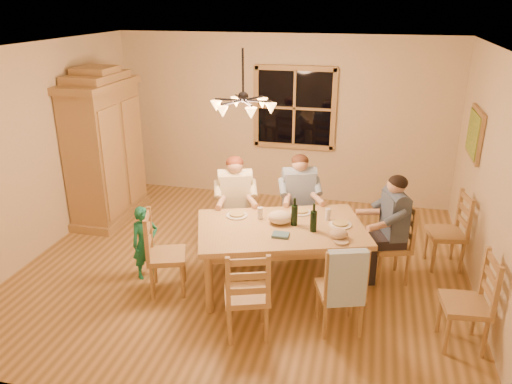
% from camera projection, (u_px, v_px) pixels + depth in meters
% --- Properties ---
extents(floor, '(5.50, 5.50, 0.00)m').
position_uv_depth(floor, '(245.00, 266.00, 6.38)').
color(floor, olive).
rests_on(floor, ground).
extents(ceiling, '(5.50, 5.00, 0.02)m').
position_uv_depth(ceiling, '(243.00, 48.00, 5.40)').
color(ceiling, white).
rests_on(ceiling, wall_back).
extents(wall_back, '(5.50, 0.02, 2.70)m').
position_uv_depth(wall_back, '(282.00, 119.00, 8.16)').
color(wall_back, beige).
rests_on(wall_back, floor).
extents(wall_left, '(0.02, 5.00, 2.70)m').
position_uv_depth(wall_left, '(39.00, 151.00, 6.48)').
color(wall_left, beige).
rests_on(wall_left, floor).
extents(wall_right, '(0.02, 5.00, 2.70)m').
position_uv_depth(wall_right, '(494.00, 185.00, 5.30)').
color(wall_right, beige).
rests_on(wall_right, floor).
extents(window, '(1.30, 0.06, 1.30)m').
position_uv_depth(window, '(294.00, 108.00, 8.01)').
color(window, black).
rests_on(window, wall_back).
extents(painting, '(0.06, 0.78, 0.64)m').
position_uv_depth(painting, '(475.00, 134.00, 6.31)').
color(painting, olive).
rests_on(painting, wall_right).
extents(chandelier, '(0.77, 0.68, 0.71)m').
position_uv_depth(chandelier, '(243.00, 105.00, 5.63)').
color(chandelier, black).
rests_on(chandelier, ceiling).
extents(armoire, '(0.66, 1.40, 2.30)m').
position_uv_depth(armoire, '(105.00, 151.00, 7.47)').
color(armoire, olive).
rests_on(armoire, floor).
extents(dining_table, '(2.17, 1.71, 0.76)m').
position_uv_depth(dining_table, '(281.00, 234.00, 5.75)').
color(dining_table, tan).
rests_on(dining_table, floor).
extents(chair_far_left, '(0.55, 0.54, 0.99)m').
position_uv_depth(chair_far_left, '(236.00, 230.00, 6.67)').
color(chair_far_left, '#AC864B').
rests_on(chair_far_left, floor).
extents(chair_far_right, '(0.55, 0.54, 0.99)m').
position_uv_depth(chair_far_right, '(298.00, 228.00, 6.74)').
color(chair_far_right, '#AC864B').
rests_on(chair_far_right, floor).
extents(chair_near_left, '(0.55, 0.54, 0.99)m').
position_uv_depth(chair_near_left, '(247.00, 308.00, 5.01)').
color(chair_near_left, '#AC864B').
rests_on(chair_near_left, floor).
extents(chair_near_right, '(0.55, 0.54, 0.99)m').
position_uv_depth(chair_near_right, '(339.00, 302.00, 5.10)').
color(chair_near_right, '#AC864B').
rests_on(chair_near_right, floor).
extents(chair_end_left, '(0.54, 0.55, 0.99)m').
position_uv_depth(chair_end_left, '(168.00, 267.00, 5.76)').
color(chair_end_left, '#AC864B').
rests_on(chair_end_left, floor).
extents(chair_end_right, '(0.54, 0.55, 0.99)m').
position_uv_depth(chair_end_right, '(389.00, 256.00, 6.00)').
color(chair_end_right, '#AC864B').
rests_on(chair_end_right, floor).
extents(adult_woman, '(0.50, 0.52, 0.87)m').
position_uv_depth(adult_woman, '(235.00, 193.00, 6.47)').
color(adult_woman, beige).
rests_on(adult_woman, floor).
extents(adult_plaid_man, '(0.50, 0.52, 0.87)m').
position_uv_depth(adult_plaid_man, '(299.00, 191.00, 6.55)').
color(adult_plaid_man, '#315989').
rests_on(adult_plaid_man, floor).
extents(adult_slate_man, '(0.52, 0.50, 0.87)m').
position_uv_depth(adult_slate_man, '(393.00, 215.00, 5.81)').
color(adult_slate_man, '#404F67').
rests_on(adult_slate_man, floor).
extents(towel, '(0.39, 0.22, 0.58)m').
position_uv_depth(towel, '(347.00, 278.00, 4.77)').
color(towel, '#AFD2EE').
rests_on(towel, chair_near_right).
extents(wine_bottle_a, '(0.08, 0.08, 0.33)m').
position_uv_depth(wine_bottle_a, '(294.00, 212.00, 5.70)').
color(wine_bottle_a, black).
rests_on(wine_bottle_a, dining_table).
extents(wine_bottle_b, '(0.08, 0.08, 0.33)m').
position_uv_depth(wine_bottle_b, '(314.00, 218.00, 5.54)').
color(wine_bottle_b, black).
rests_on(wine_bottle_b, dining_table).
extents(plate_woman, '(0.26, 0.26, 0.02)m').
position_uv_depth(plate_woman, '(237.00, 216.00, 5.98)').
color(plate_woman, white).
rests_on(plate_woman, dining_table).
extents(plate_plaid, '(0.26, 0.26, 0.02)m').
position_uv_depth(plate_plaid, '(301.00, 212.00, 6.08)').
color(plate_plaid, white).
rests_on(plate_plaid, dining_table).
extents(plate_slate, '(0.26, 0.26, 0.02)m').
position_uv_depth(plate_slate, '(340.00, 225.00, 5.74)').
color(plate_slate, white).
rests_on(plate_slate, dining_table).
extents(wine_glass_a, '(0.06, 0.06, 0.14)m').
position_uv_depth(wine_glass_a, '(260.00, 213.00, 5.90)').
color(wine_glass_a, silver).
rests_on(wine_glass_a, dining_table).
extents(wine_glass_b, '(0.06, 0.06, 0.14)m').
position_uv_depth(wine_glass_b, '(328.00, 214.00, 5.86)').
color(wine_glass_b, silver).
rests_on(wine_glass_b, dining_table).
extents(cap, '(0.20, 0.20, 0.11)m').
position_uv_depth(cap, '(339.00, 234.00, 5.42)').
color(cap, tan).
rests_on(cap, dining_table).
extents(napkin, '(0.22, 0.19, 0.03)m').
position_uv_depth(napkin, '(281.00, 235.00, 5.48)').
color(napkin, '#456A7F').
rests_on(napkin, dining_table).
extents(cloth_bundle, '(0.28, 0.22, 0.15)m').
position_uv_depth(cloth_bundle, '(280.00, 217.00, 5.77)').
color(cloth_bundle, beige).
rests_on(cloth_bundle, dining_table).
extents(child, '(0.39, 0.39, 0.91)m').
position_uv_depth(child, '(145.00, 243.00, 6.00)').
color(child, '#1B7C5D').
rests_on(child, floor).
extents(chair_spare_front, '(0.46, 0.48, 0.99)m').
position_uv_depth(chair_spare_front, '(462.00, 318.00, 4.85)').
color(chair_spare_front, '#AC864B').
rests_on(chair_spare_front, floor).
extents(chair_spare_back, '(0.49, 0.51, 0.99)m').
position_uv_depth(chair_spare_back, '(444.00, 244.00, 6.29)').
color(chair_spare_back, '#AC864B').
rests_on(chair_spare_back, floor).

